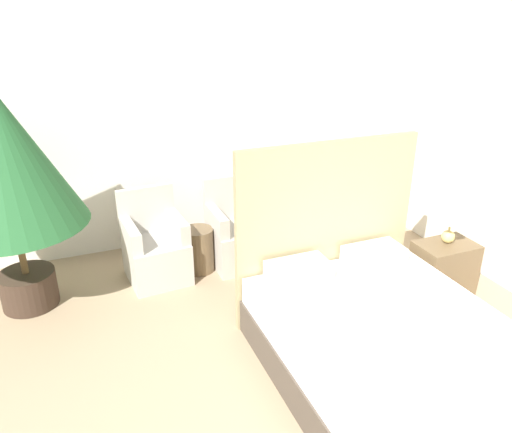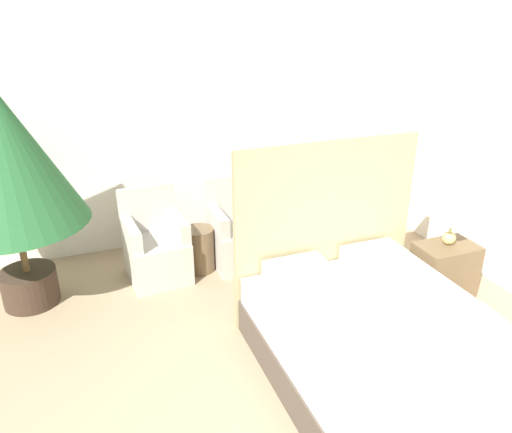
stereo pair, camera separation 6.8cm
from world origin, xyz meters
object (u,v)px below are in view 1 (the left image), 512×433
at_px(potted_palm, 2,162).
at_px(armchair_near_window_left, 156,252).
at_px(bed, 390,345).
at_px(side_table, 199,250).
at_px(nightstand, 443,270).
at_px(armchair_near_window_right, 238,237).
at_px(table_lamp, 453,210).

bearing_deg(potted_palm, armchair_near_window_left, 2.34).
distance_m(bed, side_table, 2.25).
bearing_deg(nightstand, armchair_near_window_right, 139.61).
bearing_deg(nightstand, armchair_near_window_left, 151.33).
bearing_deg(bed, nightstand, 34.01).
xyz_separation_m(bed, armchair_near_window_right, (-0.40, 2.10, -0.01)).
bearing_deg(side_table, table_lamp, -32.66).
height_order(armchair_near_window_right, nightstand, armchair_near_window_right).
bearing_deg(potted_palm, bed, -39.95).
distance_m(nightstand, side_table, 2.38).
xyz_separation_m(armchair_near_window_right, potted_palm, (-2.05, -0.05, 1.08)).
xyz_separation_m(nightstand, side_table, (-1.99, 1.31, -0.04)).
relative_size(bed, armchair_near_window_right, 2.47).
bearing_deg(armchair_near_window_left, armchair_near_window_right, -4.38).
height_order(bed, side_table, bed).
bearing_deg(side_table, bed, -68.19).
bearing_deg(side_table, armchair_near_window_right, 1.67).
distance_m(bed, table_lamp, 1.53).
bearing_deg(armchair_near_window_left, bed, -63.25).
distance_m(potted_palm, table_lamp, 3.87).
relative_size(potted_palm, side_table, 4.37).
height_order(bed, table_lamp, bed).
relative_size(armchair_near_window_right, potted_palm, 0.44).
height_order(armchair_near_window_left, potted_palm, potted_palm).
xyz_separation_m(armchair_near_window_left, armchair_near_window_right, (0.87, 0.00, 0.00)).
relative_size(armchair_near_window_right, table_lamp, 1.90).
height_order(potted_palm, nightstand, potted_palm).
bearing_deg(potted_palm, armchair_near_window_right, 1.35).
xyz_separation_m(table_lamp, side_table, (-2.01, 1.29, -0.63)).
xyz_separation_m(potted_palm, side_table, (1.62, 0.04, -1.14)).
relative_size(potted_palm, nightstand, 3.76).
xyz_separation_m(bed, nightstand, (1.15, 0.78, -0.03)).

